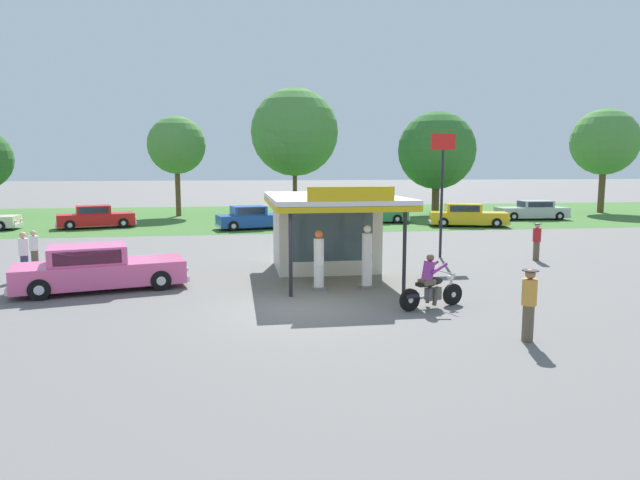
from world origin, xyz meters
TOP-DOWN VIEW (x-y plane):
  - ground_plane at (0.00, 0.00)m, footprint 300.00×300.00m
  - grass_verge_strip at (0.00, 30.00)m, footprint 120.00×24.00m
  - service_station_kiosk at (1.63, 5.77)m, footprint 4.55×6.88m
  - gas_pump_nearside at (0.82, 2.39)m, footprint 0.44×0.44m
  - gas_pump_offside at (2.44, 2.39)m, footprint 0.44×0.44m
  - motorcycle_with_rider at (3.62, -0.49)m, footprint 2.09×0.89m
  - featured_classic_sedan at (-6.35, 3.49)m, footprint 5.72×3.14m
  - parked_car_second_row_spare at (-0.64, 20.92)m, footprint 5.28×2.88m
  - parked_car_back_row_far_left at (20.64, 24.22)m, footprint 5.53×2.32m
  - parked_car_back_row_centre_right at (-10.96, 23.11)m, footprint 5.21×3.05m
  - parked_car_back_row_far_right at (13.71, 20.31)m, footprint 5.51×3.04m
  - parked_car_back_row_right at (8.06, 23.93)m, footprint 5.51×2.85m
  - bystander_standing_back_lot at (4.57, 11.60)m, footprint 0.34×0.34m
  - bystander_strolling_foreground at (10.96, 6.67)m, footprint 0.36×0.36m
  - bystander_leaning_by_kiosk at (4.78, -3.78)m, footprint 0.37×0.37m
  - bystander_admiring_sedan at (-9.40, 5.75)m, footprint 0.34×0.34m
  - bystander_chatting_near_pumps at (-9.61, 7.45)m, footprint 0.34×0.34m
  - tree_oak_far_right at (30.03, 29.37)m, footprint 5.70×5.70m
  - tree_oak_far_left at (3.11, 32.52)m, footprint 7.44×7.44m
  - tree_oak_distant_spare at (14.77, 29.27)m, footprint 6.38×6.38m
  - tree_oak_centre at (-6.41, 31.48)m, footprint 4.64×4.64m
  - roadside_pole_sign at (7.18, 8.12)m, footprint 1.10×0.12m

SIDE VIEW (x-z plane):
  - ground_plane at x=0.00m, z-range 0.00..0.00m
  - grass_verge_strip at x=0.00m, z-range 0.00..0.01m
  - motorcycle_with_rider at x=3.62m, z-range -0.14..1.44m
  - parked_car_back_row_far_left at x=20.64m, z-range -0.05..1.40m
  - parked_car_back_row_centre_right at x=-10.96m, z-range -0.06..1.43m
  - parked_car_second_row_spare at x=-0.64m, z-range -0.06..1.43m
  - featured_classic_sedan at x=-6.35m, z-range -0.06..1.43m
  - parked_car_back_row_far_right at x=13.71m, z-range -0.06..1.48m
  - parked_car_back_row_right at x=8.06m, z-range -0.07..1.49m
  - bystander_chatting_near_pumps at x=-9.61m, z-range 0.04..1.61m
  - bystander_standing_back_lot at x=4.57m, z-range 0.04..1.63m
  - bystander_strolling_foreground at x=10.96m, z-range 0.06..1.68m
  - gas_pump_nearside at x=0.82m, z-range -0.08..1.89m
  - bystander_admiring_sedan at x=-9.40m, z-range 0.05..1.76m
  - bystander_leaning_by_kiosk at x=4.78m, z-range 0.06..1.77m
  - gas_pump_offside at x=2.44m, z-range -0.08..2.03m
  - service_station_kiosk at x=1.63m, z-range 0.03..3.45m
  - roadside_pole_sign at x=7.18m, z-range 0.94..6.39m
  - tree_oak_distant_spare at x=14.77m, z-range 1.06..9.61m
  - tree_oak_centre at x=-6.41m, z-range 1.69..9.76m
  - tree_oak_far_right at x=30.03m, z-range 1.63..10.63m
  - tree_oak_far_left at x=3.11m, z-range 1.44..12.09m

